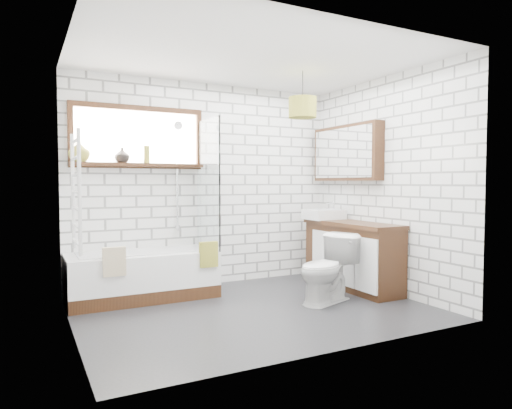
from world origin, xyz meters
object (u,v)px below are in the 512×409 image
bathtub (142,275)px  toilet (327,269)px  vanity (352,255)px  basin (324,214)px  pendant (303,108)px

bathtub → toilet: 2.01m
vanity → toilet: (-0.67, -0.41, -0.04)m
bathtub → basin: 2.40m
bathtub → basin: basin is taller
basin → pendant: 1.54m
basin → toilet: (-0.61, -0.91, -0.51)m
vanity → toilet: size_ratio=1.94×
toilet → pendant: (-0.10, 0.33, 1.74)m
basin → pendant: size_ratio=1.46×
toilet → pendant: pendant is taller
toilet → bathtub: bearing=-140.9°
bathtub → basin: bearing=-3.9°
bathtub → toilet: bearing=-32.0°
toilet → pendant: 1.77m
bathtub → pendant: pendant is taller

